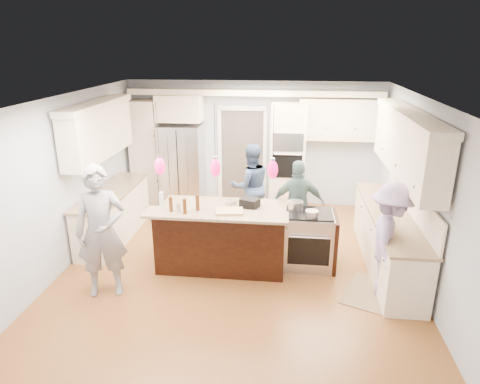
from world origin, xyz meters
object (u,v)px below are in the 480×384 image
object	(u,v)px
island_range	(310,239)
person_bar_end	(101,232)
kitchen_island	(223,235)
person_far_left	(251,186)
refrigerator	(182,166)

from	to	relation	value
island_range	person_bar_end	world-z (taller)	person_bar_end
kitchen_island	person_bar_end	size ratio (longest dim) A/B	1.09
island_range	person_far_left	distance (m)	1.86
refrigerator	island_range	xyz separation A→B (m)	(2.71, -2.49, -0.44)
kitchen_island	island_range	xyz separation A→B (m)	(1.41, 0.08, -0.03)
person_far_left	person_bar_end	bearing A→B (deg)	33.44
island_range	person_bar_end	distance (m)	3.21
refrigerator	person_bar_end	xyz separation A→B (m)	(-0.24, -3.65, 0.06)
kitchen_island	person_bar_end	world-z (taller)	person_bar_end
island_range	person_bar_end	xyz separation A→B (m)	(-2.95, -1.16, 0.51)
kitchen_island	person_far_left	distance (m)	1.60
refrigerator	person_far_left	xyz separation A→B (m)	(1.61, -1.04, -0.07)
refrigerator	island_range	world-z (taller)	refrigerator
refrigerator	kitchen_island	bearing A→B (deg)	-63.12
island_range	person_bar_end	bearing A→B (deg)	-158.53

